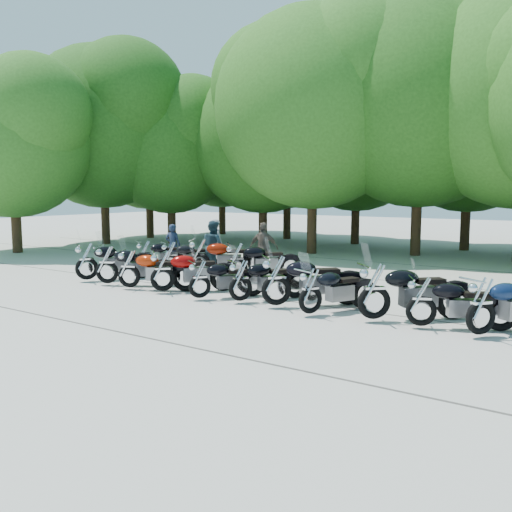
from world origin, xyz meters
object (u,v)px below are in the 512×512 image
Objects in this scene: motorcycle_3 at (163,269)px; motorcycle_8 at (374,289)px; motorcycle_6 at (276,279)px; motorcycle_10 at (481,304)px; motorcycle_13 at (200,255)px; rider_1 at (214,247)px; rider_0 at (173,245)px; rider_3 at (216,244)px; motorcycle_1 at (107,263)px; motorcycle_9 at (422,299)px; motorcycle_0 at (87,260)px; motorcycle_11 at (145,254)px; rider_2 at (264,248)px; motorcycle_2 at (129,267)px; motorcycle_7 at (311,289)px; motorcycle_5 at (241,279)px; motorcycle_14 at (237,259)px; motorcycle_4 at (200,278)px; motorcycle_12 at (170,256)px.

motorcycle_8 is at bearing -135.84° from motorcycle_3.
motorcycle_10 is (4.64, -0.05, -0.06)m from motorcycle_6.
rider_1 is (-0.22, 1.02, 0.19)m from motorcycle_13.
rider_0 is 1.76m from rider_3.
motorcycle_8 is at bearing -117.81° from motorcycle_1.
motorcycle_1 is at bearing 36.49° from motorcycle_10.
motorcycle_9 is at bearing -135.29° from motorcycle_6.
rider_0 is (-0.11, 4.00, 0.11)m from motorcycle_0.
rider_2 is at bearing -124.52° from motorcycle_11.
motorcycle_13 is (-9.27, 2.71, 0.04)m from motorcycle_10.
motorcycle_13 is (-1.05, 2.82, 0.04)m from motorcycle_3.
rider_1 is (-0.08, 3.96, 0.25)m from motorcycle_2.
motorcycle_11 is at bearing 6.21° from motorcycle_7.
motorcycle_7 is at bearing -170.11° from motorcycle_11.
motorcycle_3 is at bearing 130.50° from rider_3.
motorcycle_5 is at bearing 126.38° from rider_0.
motorcycle_14 is at bearing 40.85° from motorcycle_9.
motorcycle_11 is (-7.04, 2.56, -0.12)m from motorcycle_6.
motorcycle_0 is 1.01× the size of motorcycle_14.
motorcycle_14 is (-4.20, 2.95, 0.07)m from motorcycle_7.
motorcycle_12 reaches higher than motorcycle_4.
motorcycle_14 is 4.05m from rider_0.
motorcycle_7 is 1.36× the size of rider_0.
motorcycle_9 reaches higher than motorcycle_11.
rider_3 is at bearing -10.60° from motorcycle_7.
motorcycle_12 is (-5.82, 2.56, -0.10)m from motorcycle_6.
motorcycle_7 is (3.22, 0.02, 0.03)m from motorcycle_4.
rider_2 is (-6.76, 4.43, 0.26)m from motorcycle_9.
motorcycle_1 is at bearing 32.57° from motorcycle_4.
rider_2 reaches higher than motorcycle_10.
rider_2 is at bearing -66.64° from motorcycle_13.
motorcycle_6 is 1.18× the size of motorcycle_7.
motorcycle_0 is 4.72m from rider_3.
rider_3 is at bearing -18.26° from motorcycle_2.
motorcycle_7 is 7.46m from motorcycle_12.
motorcycle_13 is at bearing 131.73° from rider_0.
motorcycle_14 is 1.78m from rider_2.
motorcycle_0 is 1.36× the size of rider_1.
rider_0 is at bearing -6.71° from motorcycle_4.
motorcycle_11 is (-9.52, 2.58, -0.12)m from motorcycle_8.
motorcycle_5 is 0.91× the size of motorcycle_14.
motorcycle_6 is 1.06× the size of motorcycle_14.
motorcycle_8 is (8.29, 0.17, 0.04)m from motorcycle_1.
motorcycle_5 is 1.25× the size of rider_2.
motorcycle_2 reaches higher than motorcycle_11.
motorcycle_14 is (2.70, 0.10, 0.06)m from motorcycle_12.
motorcycle_9 is 1.36× the size of rider_0.
motorcycle_3 is 0.92× the size of motorcycle_8.
rider_0 reaches higher than motorcycle_4.
motorcycle_0 reaches higher than motorcycle_9.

